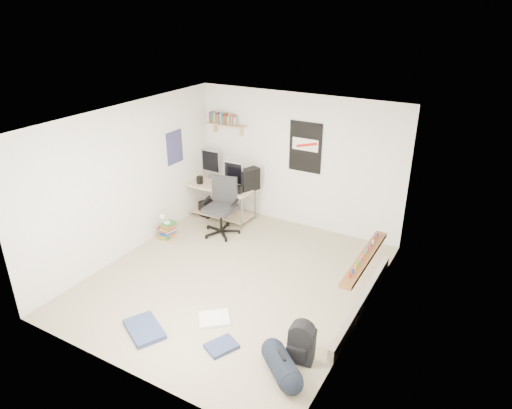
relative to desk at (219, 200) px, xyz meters
The scene contains 26 objects.
floor 2.29m from the desk, 50.83° to the right, with size 4.00×4.50×0.01m, color gray.
ceiling 3.11m from the desk, 50.83° to the right, with size 4.00×4.50×0.01m, color white.
back_wall 1.75m from the desk, 19.56° to the left, with size 4.00×0.01×2.50m, color silver.
left_wall 2.04m from the desk, 108.36° to the right, with size 0.01×4.50×2.50m, color silver.
right_wall 3.95m from the desk, 27.02° to the right, with size 0.01×4.50×2.50m, color silver.
desk is the anchor object (origin of this frame).
monitor_left 0.66m from the desk, 143.54° to the left, with size 0.41×0.10×0.45m, color #9D9DA2.
monitor_right 0.67m from the desk, 12.02° to the right, with size 0.39×0.10×0.43m, color #9B9CA0.
pc_tower 0.82m from the desk, ahead, with size 0.19×0.40×0.42m, color black.
keyboard 0.40m from the desk, 27.17° to the right, with size 0.37×0.13×0.02m, color black.
speaker_left 0.54m from the desk, 154.14° to the right, with size 0.09×0.09×0.18m, color black.
speaker_right 0.75m from the desk, 18.23° to the right, with size 0.09×0.09×0.18m, color black.
office_chair 0.74m from the desk, 53.58° to the right, with size 0.70×0.70×1.07m, color #262629.
wall_shelf 1.47m from the desk, 93.70° to the left, with size 0.80×0.22×0.24m, color tan.
poster_back_wall 2.03m from the desk, 16.99° to the left, with size 0.62×0.03×0.92m, color black.
poster_left_wall 1.38m from the desk, 135.59° to the right, with size 0.02×0.42×0.60m, color navy.
window 3.83m from the desk, 23.24° to the right, with size 0.10×1.50×1.26m, color brown.
baseboard_heater 3.69m from the desk, 23.20° to the right, with size 0.08×2.50×0.18m, color #B7B2A8.
backpack 4.14m from the desk, 42.61° to the right, with size 0.31×0.25×0.42m, color black.
duffel_bag 4.33m from the desk, 46.82° to the right, with size 0.28×0.28×0.55m, color black.
tshirt 3.23m from the desk, 57.53° to the right, with size 0.40×0.34×0.04m, color white.
jeans_a 3.54m from the desk, 72.41° to the right, with size 0.61×0.39×0.07m, color navy.
jeans_b 3.78m from the desk, 55.92° to the right, with size 0.37×0.28×0.05m, color navy.
book_stack 1.26m from the desk, 105.18° to the right, with size 0.48×0.39×0.32m, color brown.
desk_lamp 1.26m from the desk, 104.06° to the right, with size 0.11×0.19×0.19m, color white.
subwoofer 0.34m from the desk, 168.42° to the right, with size 0.27×0.27×0.31m, color black.
Camera 1 is at (3.25, -5.03, 3.96)m, focal length 32.00 mm.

